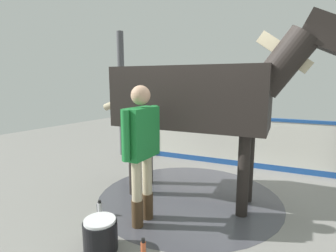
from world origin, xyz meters
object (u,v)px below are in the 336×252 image
object	(u,v)px
wash_bucket	(100,235)
bottle_spray	(143,250)
horse	(198,98)
handler	(142,145)
bottle_shampoo	(100,208)

from	to	relation	value
wash_bucket	bottle_spray	distance (m)	0.52
horse	wash_bucket	xyz separation A→B (m)	(0.28, 1.72, -1.42)
handler	wash_bucket	world-z (taller)	handler
handler	bottle_spray	distance (m)	1.19
horse	bottle_shampoo	world-z (taller)	horse
wash_bucket	bottle_shampoo	xyz separation A→B (m)	(0.58, -0.52, -0.08)
handler	bottle_spray	world-z (taller)	handler
wash_bucket	handler	bearing A→B (deg)	-92.39
horse	wash_bucket	size ratio (longest dim) A/B	9.65
wash_bucket	bottle_spray	xyz separation A→B (m)	(-0.50, -0.13, -0.07)
horse	wash_bucket	distance (m)	2.25
handler	bottle_shampoo	xyz separation A→B (m)	(0.61, 0.19, -0.95)
horse	wash_bucket	world-z (taller)	horse
horse	bottle_spray	xyz separation A→B (m)	(-0.21, 1.60, -1.49)
wash_bucket	bottle_spray	world-z (taller)	wash_bucket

